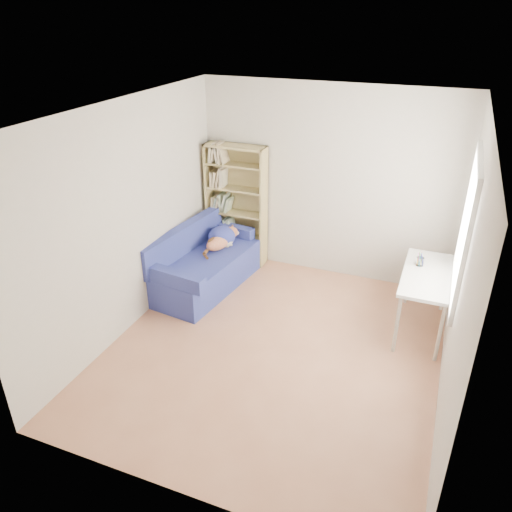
{
  "coord_description": "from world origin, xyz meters",
  "views": [
    {
      "loc": [
        1.47,
        -4.25,
        3.46
      ],
      "look_at": [
        -0.42,
        0.5,
        0.85
      ],
      "focal_mm": 35.0,
      "sensor_mm": 36.0,
      "label": 1
    }
  ],
  "objects_px": {
    "sofa": "(204,263)",
    "desk": "(427,279)",
    "bookshelf": "(237,210)",
    "pen_cup": "(420,260)"
  },
  "relations": [
    {
      "from": "sofa",
      "to": "desk",
      "type": "bearing_deg",
      "value": 7.28
    },
    {
      "from": "sofa",
      "to": "desk",
      "type": "distance_m",
      "value": 2.85
    },
    {
      "from": "bookshelf",
      "to": "desk",
      "type": "xyz_separation_m",
      "value": [
        2.71,
        -0.85,
        -0.13
      ]
    },
    {
      "from": "bookshelf",
      "to": "sofa",
      "type": "bearing_deg",
      "value": -97.58
    },
    {
      "from": "bookshelf",
      "to": "pen_cup",
      "type": "height_order",
      "value": "bookshelf"
    },
    {
      "from": "desk",
      "to": "sofa",
      "type": "bearing_deg",
      "value": 179.84
    },
    {
      "from": "desk",
      "to": "pen_cup",
      "type": "height_order",
      "value": "pen_cup"
    },
    {
      "from": "bookshelf",
      "to": "desk",
      "type": "bearing_deg",
      "value": -17.44
    },
    {
      "from": "sofa",
      "to": "pen_cup",
      "type": "xyz_separation_m",
      "value": [
        2.72,
        0.16,
        0.49
      ]
    },
    {
      "from": "desk",
      "to": "bookshelf",
      "type": "bearing_deg",
      "value": 162.56
    }
  ]
}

